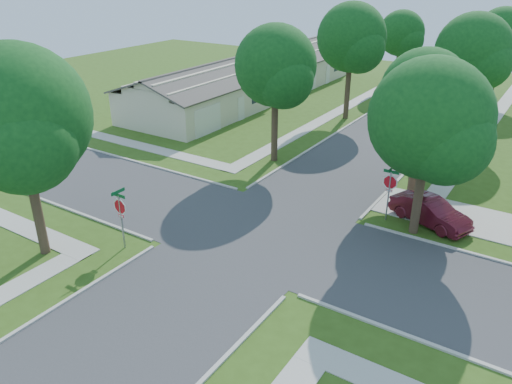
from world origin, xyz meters
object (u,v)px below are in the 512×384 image
object	(u,v)px
tree_ne_corner	(431,124)
house_nw_near	(199,98)
tree_e_far	(502,37)
tree_sw_corner	(20,122)
tree_w_far	(402,35)
tree_w_near	(276,70)
car_curb_west	(436,69)
stop_sign_sw	(120,209)
car_driveway	(430,212)
car_curb_east	(450,114)
stop_sign_ne	(390,184)
house_nw_far	(293,67)
tree_e_mid	(474,54)
tree_e_near	(425,97)
tree_w_mid	(352,41)

from	to	relation	value
tree_ne_corner	house_nw_near	distance (m)	25.15
tree_e_far	tree_sw_corner	bearing A→B (deg)	-106.56
tree_e_far	tree_w_far	distance (m)	9.42
tree_w_near	car_curb_west	size ratio (longest dim) A/B	2.10
stop_sign_sw	car_driveway	bearing A→B (deg)	41.83
tree_w_near	car_curb_east	world-z (taller)	tree_w_near
stop_sign_ne	car_driveway	xyz separation A→B (m)	(2.00, 0.80, -1.34)
stop_sign_ne	car_curb_west	bearing A→B (deg)	101.26
tree_ne_corner	car_curb_east	bearing A→B (deg)	98.94
stop_sign_ne	tree_ne_corner	world-z (taller)	tree_ne_corner
car_curb_west	stop_sign_ne	bearing A→B (deg)	96.45
stop_sign_ne	house_nw_far	world-z (taller)	house_nw_far
tree_e_mid	tree_sw_corner	xyz separation A→B (m)	(-12.19, -28.00, 0.01)
tree_w_near	car_driveway	xyz separation A→B (m)	(11.34, -3.51, -5.42)
tree_e_near	car_driveway	world-z (taller)	tree_e_near
house_nw_far	car_curb_west	distance (m)	17.83
tree_w_mid	tree_w_far	world-z (taller)	tree_w_mid
car_curb_east	house_nw_near	bearing A→B (deg)	-150.74
house_nw_far	car_curb_west	world-z (taller)	house_nw_far
stop_sign_sw	car_curb_west	size ratio (longest dim) A/B	0.70
tree_sw_corner	car_curb_west	size ratio (longest dim) A/B	2.24
tree_e_near	tree_w_far	bearing A→B (deg)	110.61
tree_w_far	tree_ne_corner	xyz separation A→B (m)	(11.01, -29.80, 0.09)
tree_e_far	tree_w_near	world-z (taller)	tree_w_near
stop_sign_sw	car_curb_east	world-z (taller)	stop_sign_sw
house_nw_near	car_curb_west	world-z (taller)	house_nw_near
stop_sign_sw	tree_sw_corner	bearing A→B (deg)	-140.03
house_nw_near	tree_sw_corner	bearing A→B (deg)	-68.74
stop_sign_ne	tree_w_near	world-z (taller)	tree_w_near
tree_w_far	car_curb_west	xyz separation A→B (m)	(1.45, 10.38, -4.89)
tree_sw_corner	tree_ne_corner	distance (m)	17.78
tree_w_near	house_nw_far	world-z (taller)	tree_w_near
tree_sw_corner	tree_w_far	bearing A→B (deg)	86.11
tree_e_near	car_curb_east	xyz separation A→B (m)	(-1.55, 15.29, -4.88)
tree_e_far	house_nw_far	world-z (taller)	tree_e_far
tree_ne_corner	car_driveway	distance (m)	5.08
tree_ne_corner	house_nw_far	xyz separation A→B (m)	(-22.35, 27.79, -4.08)
car_curb_west	house_nw_near	bearing A→B (deg)	61.67
tree_e_near	house_nw_near	bearing A→B (deg)	163.89
tree_e_far	car_driveway	size ratio (longest dim) A/B	2.07
tree_e_mid	tree_ne_corner	bearing A→B (deg)	-84.55
tree_e_mid	tree_w_far	size ratio (longest dim) A/B	1.15
car_curb_east	tree_sw_corner	bearing A→B (deg)	-105.36
tree_e_mid	house_nw_near	bearing A→B (deg)	-163.85
tree_w_far	house_nw_near	xyz separation A→B (m)	(-11.34, -19.01, -3.99)
tree_w_far	house_nw_far	size ratio (longest dim) A/B	0.59
tree_w_mid	house_nw_far	bearing A→B (deg)	135.93
tree_e_far	tree_w_near	xyz separation A→B (m)	(-9.40, -25.00, 0.14)
house_nw_near	car_driveway	size ratio (longest dim) A/B	3.23
stop_sign_sw	tree_w_far	bearing A→B (deg)	89.93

